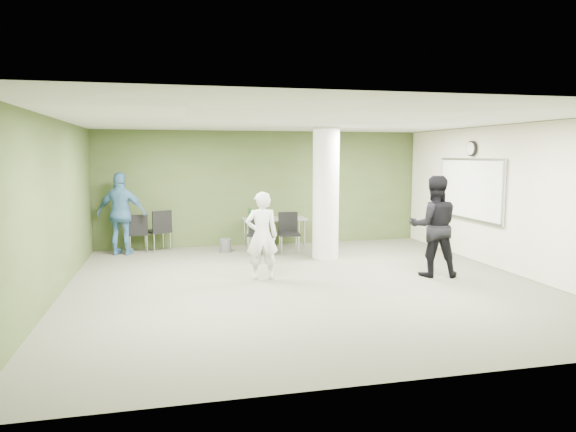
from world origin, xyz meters
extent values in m
plane|color=#4F4E3E|center=(0.00, 0.00, 0.00)|extent=(8.00, 8.00, 0.00)
plane|color=white|center=(0.00, 0.00, 2.80)|extent=(8.00, 8.00, 0.00)
cube|color=#3F4D24|center=(0.00, 4.00, 1.40)|extent=(8.00, 2.80, 0.02)
cube|color=#3F4D24|center=(-4.00, 0.00, 1.40)|extent=(0.02, 8.00, 2.80)
cube|color=beige|center=(4.00, 0.00, 1.40)|extent=(0.02, 8.00, 2.80)
cylinder|color=silver|center=(1.00, 2.00, 1.40)|extent=(0.56, 0.56, 2.80)
cube|color=silver|center=(3.93, 1.20, 1.50)|extent=(0.04, 2.30, 1.30)
cube|color=white|center=(3.91, 1.20, 1.50)|extent=(0.02, 2.20, 1.20)
cylinder|color=black|center=(3.93, 1.20, 2.35)|extent=(0.05, 0.32, 0.32)
cylinder|color=white|center=(3.90, 1.20, 2.35)|extent=(0.02, 0.26, 0.26)
cube|color=gray|center=(0.18, 3.49, 0.70)|extent=(1.52, 0.68, 0.04)
cylinder|color=silver|center=(-0.51, 3.23, 0.34)|extent=(0.04, 0.04, 0.68)
cylinder|color=silver|center=(0.85, 3.22, 0.34)|extent=(0.04, 0.04, 0.68)
cylinder|color=silver|center=(-0.50, 3.76, 0.34)|extent=(0.04, 0.04, 0.68)
cylinder|color=silver|center=(0.86, 3.74, 0.34)|extent=(0.04, 0.04, 0.68)
cylinder|color=#194617|center=(-0.42, 3.44, 0.84)|extent=(0.07, 0.07, 0.25)
cylinder|color=#B2B2B7|center=(0.09, 3.31, 0.81)|extent=(0.06, 0.06, 0.18)
cylinder|color=#4C4C4C|center=(-1.04, 3.16, 0.15)|extent=(0.26, 0.26, 0.31)
cube|color=black|center=(-2.99, 3.65, 0.43)|extent=(0.50, 0.50, 0.05)
cube|color=black|center=(-2.96, 3.45, 0.67)|extent=(0.42, 0.10, 0.43)
cylinder|color=silver|center=(-2.83, 3.86, 0.21)|extent=(0.02, 0.02, 0.41)
cylinder|color=silver|center=(-3.19, 3.80, 0.21)|extent=(0.02, 0.02, 0.41)
cylinder|color=silver|center=(-2.78, 3.50, 0.21)|extent=(0.02, 0.02, 0.41)
cylinder|color=silver|center=(-3.14, 3.44, 0.21)|extent=(0.02, 0.02, 0.41)
cube|color=black|center=(-2.52, 3.64, 0.47)|extent=(0.64, 0.64, 0.05)
cube|color=black|center=(-2.43, 3.44, 0.73)|extent=(0.43, 0.23, 0.47)
cylinder|color=silver|center=(-2.43, 3.90, 0.22)|extent=(0.02, 0.02, 0.45)
cylinder|color=silver|center=(-2.79, 3.73, 0.22)|extent=(0.02, 0.02, 0.45)
cylinder|color=silver|center=(-2.26, 3.54, 0.22)|extent=(0.02, 0.02, 0.45)
cylinder|color=silver|center=(-2.62, 3.37, 0.22)|extent=(0.02, 0.02, 0.45)
cube|color=black|center=(-0.34, 2.67, 0.46)|extent=(0.59, 0.59, 0.05)
cube|color=black|center=(-0.28, 2.88, 0.72)|extent=(0.45, 0.16, 0.46)
cylinder|color=silver|center=(-0.58, 2.53, 0.22)|extent=(0.02, 0.02, 0.44)
cylinder|color=silver|center=(-0.21, 2.43, 0.22)|extent=(0.02, 0.02, 0.44)
cylinder|color=silver|center=(-0.48, 2.91, 0.22)|extent=(0.02, 0.02, 0.44)
cylinder|color=silver|center=(-0.10, 2.80, 0.22)|extent=(0.02, 0.02, 0.44)
cube|color=black|center=(0.35, 2.65, 0.45)|extent=(0.51, 0.51, 0.05)
cube|color=black|center=(0.37, 2.86, 0.70)|extent=(0.44, 0.09, 0.45)
cylinder|color=silver|center=(0.14, 2.48, 0.22)|extent=(0.02, 0.02, 0.43)
cylinder|color=silver|center=(0.52, 2.44, 0.22)|extent=(0.02, 0.02, 0.43)
cylinder|color=silver|center=(0.18, 2.86, 0.22)|extent=(0.02, 0.02, 0.43)
cylinder|color=silver|center=(0.56, 2.82, 0.22)|extent=(0.02, 0.02, 0.43)
imported|color=silver|center=(-0.67, 0.43, 0.79)|extent=(0.59, 0.41, 1.58)
imported|color=black|center=(2.44, -0.02, 0.92)|extent=(1.06, 0.92, 1.85)
imported|color=teal|center=(-3.30, 3.40, 0.92)|extent=(1.16, 0.70, 1.84)
camera|label=1|loc=(-2.25, -8.45, 2.22)|focal=32.00mm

